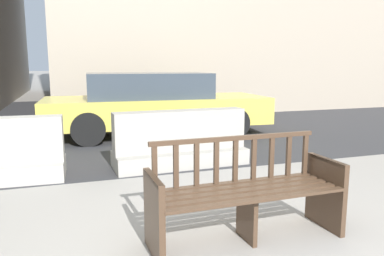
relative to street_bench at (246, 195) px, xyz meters
name	(u,v)px	position (x,y,z in m)	size (l,w,h in m)	color
street_asphalt	(106,118)	(-0.41, 8.10, -0.39)	(120.00, 12.00, 0.01)	#333335
street_bench	(246,195)	(0.00, 0.00, 0.00)	(1.70, 0.56, 0.88)	#473323
jersey_barrier_centre	(180,143)	(0.16, 2.52, -0.06)	(2.03, 0.76, 0.84)	#9E998E
car_taxi_near	(155,103)	(0.36, 5.13, 0.29)	(4.79, 2.07, 1.34)	#DBC64C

